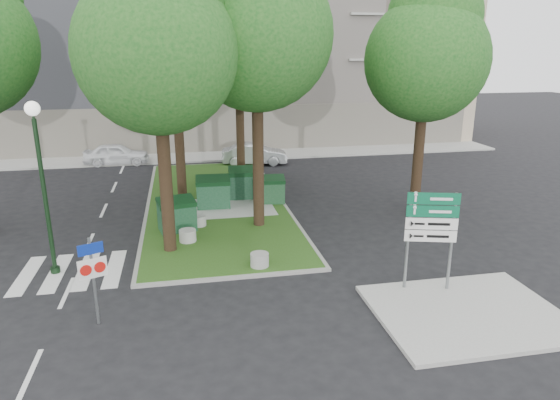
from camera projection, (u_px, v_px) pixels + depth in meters
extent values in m
plane|color=black|center=(218.00, 279.00, 15.67)|extent=(120.00, 120.00, 0.00)
cube|color=#2A4B15|center=(216.00, 203.00, 23.25)|extent=(6.00, 16.00, 0.12)
cube|color=gray|center=(216.00, 203.00, 23.26)|extent=(6.30, 16.30, 0.10)
cube|color=#999993|center=(468.00, 313.00, 13.58)|extent=(5.00, 4.00, 0.12)
cube|color=#999993|center=(196.00, 157.00, 33.01)|extent=(42.00, 3.00, 0.12)
cube|color=silver|center=(100.00, 269.00, 16.38)|extent=(5.00, 3.00, 0.01)
cube|color=#BDA58E|center=(188.00, 34.00, 37.73)|extent=(41.00, 12.00, 16.00)
cylinder|color=black|center=(165.00, 168.00, 16.84)|extent=(0.44, 0.44, 6.16)
sphere|color=#144D17|center=(157.00, 53.00, 15.75)|extent=(5.20, 5.20, 5.20)
cylinder|color=black|center=(258.00, 145.00, 19.29)|extent=(0.44, 0.44, 6.72)
sphere|color=#144D17|center=(257.00, 34.00, 18.10)|extent=(5.60, 5.60, 5.60)
cylinder|color=black|center=(179.00, 139.00, 23.07)|extent=(0.44, 0.44, 5.88)
sphere|color=#144D17|center=(174.00, 59.00, 22.03)|extent=(4.80, 4.80, 4.80)
sphere|color=#144D17|center=(179.00, 19.00, 21.78)|extent=(3.60, 3.60, 3.60)
cylinder|color=black|center=(240.00, 117.00, 26.32)|extent=(0.44, 0.44, 7.00)
sphere|color=#144D17|center=(238.00, 32.00, 25.08)|extent=(5.80, 5.80, 5.80)
cylinder|color=black|center=(419.00, 147.00, 21.18)|extent=(0.44, 0.44, 5.88)
sphere|color=#144D17|center=(426.00, 60.00, 20.14)|extent=(5.00, 5.00, 5.00)
sphere|color=#144D17|center=(434.00, 16.00, 19.89)|extent=(3.75, 3.75, 3.75)
cube|color=#0F391F|center=(177.00, 217.00, 19.46)|extent=(1.53, 1.20, 1.07)
cube|color=black|center=(176.00, 202.00, 19.27)|extent=(1.59, 1.27, 0.31)
cube|color=#123F23|center=(213.00, 194.00, 22.31)|extent=(1.50, 1.05, 1.14)
cube|color=black|center=(213.00, 180.00, 22.11)|extent=(1.55, 1.12, 0.33)
cube|color=#10361F|center=(245.00, 185.00, 23.76)|extent=(1.57, 1.11, 1.18)
cube|color=black|center=(245.00, 171.00, 23.56)|extent=(1.62, 1.19, 0.34)
cube|color=#123A1C|center=(270.00, 191.00, 23.03)|extent=(1.36, 0.99, 1.00)
cube|color=black|center=(270.00, 179.00, 22.86)|extent=(1.41, 1.05, 0.29)
cylinder|color=#9C9C97|center=(188.00, 236.00, 18.39)|extent=(0.62, 0.62, 0.44)
cylinder|color=gray|center=(260.00, 260.00, 16.30)|extent=(0.61, 0.61, 0.44)
cylinder|color=#9A9B96|center=(199.00, 221.00, 20.03)|extent=(0.58, 0.58, 0.42)
cylinder|color=#D5E61B|center=(246.00, 178.00, 25.94)|extent=(0.44, 0.44, 0.78)
cylinder|color=black|center=(45.00, 199.00, 15.42)|extent=(0.14, 0.14, 4.97)
cylinder|color=black|center=(55.00, 270.00, 16.12)|extent=(0.30, 0.30, 0.20)
sphere|color=white|center=(32.00, 109.00, 14.61)|extent=(0.44, 0.44, 0.44)
cylinder|color=slate|center=(94.00, 282.00, 12.83)|extent=(0.10, 0.10, 2.42)
cube|color=navy|center=(90.00, 249.00, 12.56)|extent=(0.59, 0.29, 0.29)
cube|color=white|center=(92.00, 268.00, 12.71)|extent=(0.68, 0.32, 0.53)
cylinder|color=red|center=(85.00, 269.00, 12.68)|extent=(0.28, 0.14, 0.29)
cylinder|color=red|center=(99.00, 267.00, 12.75)|extent=(0.28, 0.14, 0.29)
cylinder|color=slate|center=(408.00, 241.00, 14.49)|extent=(0.11, 0.11, 2.96)
cylinder|color=slate|center=(452.00, 242.00, 14.41)|extent=(0.11, 0.11, 2.96)
cube|color=#0B5838|center=(434.00, 198.00, 14.07)|extent=(1.44, 0.44, 0.34)
cube|color=#0B5838|center=(432.00, 211.00, 14.18)|extent=(1.44, 0.44, 0.34)
cube|color=white|center=(431.00, 223.00, 14.29)|extent=(1.44, 0.44, 0.34)
cube|color=white|center=(430.00, 236.00, 14.40)|extent=(1.44, 0.44, 0.34)
imported|color=white|center=(117.00, 154.00, 30.98)|extent=(3.97, 1.73, 1.33)
imported|color=#9EA2A6|center=(254.00, 154.00, 30.99)|extent=(4.17, 1.91, 1.33)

